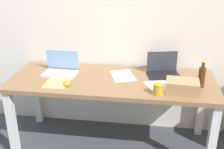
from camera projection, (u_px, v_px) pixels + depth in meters
The scene contains 12 objects.
ground_plane at pixel (112, 143), 2.93m from camera, with size 8.00×8.00×0.00m, color #42474C.
back_wall at pixel (118, 12), 2.82m from camera, with size 5.20×0.08×2.60m, color silver.
desk at pixel (112, 88), 2.68m from camera, with size 1.96×0.74×0.73m.
laptop_left at pixel (61, 68), 2.77m from camera, with size 0.34×0.24×0.23m.
laptop_right at pixel (163, 70), 2.73m from camera, with size 0.34×0.28×0.22m.
beer_bottle at pixel (202, 77), 2.45m from camera, with size 0.06×0.06×0.24m.
computer_mouse at pixel (66, 83), 2.52m from camera, with size 0.06×0.10×0.03m, color gold.
cardboard_box at pixel (182, 86), 2.37m from camera, with size 0.28×0.19×0.11m, color tan.
coffee_mug at pixel (158, 89), 2.34m from camera, with size 0.08×0.08×0.10m, color gold.
paper_sheet_front_left at pixel (58, 82), 2.59m from camera, with size 0.21×0.30×0.00m, color #F4E06B.
paper_sheet_near_back at pixel (123, 76), 2.73m from camera, with size 0.21×0.30×0.00m, color white.
paper_sheet_front_right at pixel (160, 87), 2.48m from camera, with size 0.21×0.30×0.00m, color white.
Camera 1 is at (0.34, -2.40, 1.79)m, focal length 44.30 mm.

